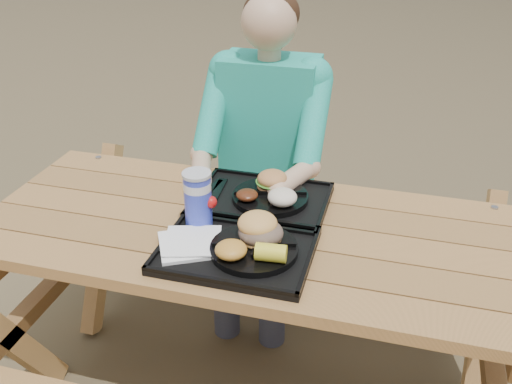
# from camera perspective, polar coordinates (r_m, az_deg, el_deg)

# --- Properties ---
(picnic_table) EXTENTS (1.80, 1.49, 0.75)m
(picnic_table) POSITION_cam_1_polar(r_m,az_deg,el_deg) (2.06, 0.00, -12.44)
(picnic_table) COLOR #999999
(picnic_table) RESTS_ON ground
(tray_near) EXTENTS (0.45, 0.35, 0.02)m
(tray_near) POSITION_cam_1_polar(r_m,az_deg,el_deg) (1.71, -1.94, -5.91)
(tray_near) COLOR black
(tray_near) RESTS_ON picnic_table
(tray_far) EXTENTS (0.45, 0.35, 0.02)m
(tray_far) POSITION_cam_1_polar(r_m,az_deg,el_deg) (1.95, 0.51, -1.04)
(tray_far) COLOR black
(tray_far) RESTS_ON picnic_table
(plate_near) EXTENTS (0.26, 0.26, 0.02)m
(plate_near) POSITION_cam_1_polar(r_m,az_deg,el_deg) (1.68, -0.20, -5.73)
(plate_near) COLOR black
(plate_near) RESTS_ON tray_near
(plate_far) EXTENTS (0.26, 0.26, 0.02)m
(plate_far) POSITION_cam_1_polar(r_m,az_deg,el_deg) (1.95, 1.44, -0.50)
(plate_far) COLOR black
(plate_far) RESTS_ON tray_far
(napkin_stack) EXTENTS (0.23, 0.23, 0.02)m
(napkin_stack) POSITION_cam_1_polar(r_m,az_deg,el_deg) (1.71, -6.76, -5.14)
(napkin_stack) COLOR white
(napkin_stack) RESTS_ON tray_near
(soda_cup) EXTENTS (0.09, 0.09, 0.17)m
(soda_cup) POSITION_cam_1_polar(r_m,az_deg,el_deg) (1.78, -5.82, -0.83)
(soda_cup) COLOR #1A2BC5
(soda_cup) RESTS_ON tray_near
(condiment_bbq) EXTENTS (0.05, 0.05, 0.03)m
(condiment_bbq) POSITION_cam_1_polar(r_m,az_deg,el_deg) (1.79, -0.46, -3.13)
(condiment_bbq) COLOR black
(condiment_bbq) RESTS_ON tray_near
(condiment_mustard) EXTENTS (0.04, 0.04, 0.03)m
(condiment_mustard) POSITION_cam_1_polar(r_m,az_deg,el_deg) (1.78, 1.34, -3.45)
(condiment_mustard) COLOR yellow
(condiment_mustard) RESTS_ON tray_near
(sandwich) EXTENTS (0.12, 0.12, 0.13)m
(sandwich) POSITION_cam_1_polar(r_m,az_deg,el_deg) (1.67, 0.49, -2.95)
(sandwich) COLOR #EAA652
(sandwich) RESTS_ON plate_near
(mac_cheese) EXTENTS (0.09, 0.09, 0.05)m
(mac_cheese) POSITION_cam_1_polar(r_m,az_deg,el_deg) (1.62, -2.51, -5.79)
(mac_cheese) COLOR gold
(mac_cheese) RESTS_ON plate_near
(corn_cob) EXTENTS (0.09, 0.09, 0.05)m
(corn_cob) POSITION_cam_1_polar(r_m,az_deg,el_deg) (1.60, 1.50, -6.08)
(corn_cob) COLOR yellow
(corn_cob) RESTS_ON plate_near
(cutlery_far) EXTENTS (0.04, 0.18, 0.01)m
(cutlery_far) POSITION_cam_1_polar(r_m,az_deg,el_deg) (2.00, -3.89, 0.13)
(cutlery_far) COLOR black
(cutlery_far) RESTS_ON tray_far
(burger) EXTENTS (0.11, 0.11, 0.10)m
(burger) POSITION_cam_1_polar(r_m,az_deg,el_deg) (1.96, 1.65, 1.69)
(burger) COLOR #C78146
(burger) RESTS_ON plate_far
(baked_beans) EXTENTS (0.07, 0.07, 0.03)m
(baked_beans) POSITION_cam_1_polar(r_m,az_deg,el_deg) (1.90, -0.90, -0.30)
(baked_beans) COLOR #542410
(baked_beans) RESTS_ON plate_far
(potato_salad) EXTENTS (0.10, 0.10, 0.05)m
(potato_salad) POSITION_cam_1_polar(r_m,az_deg,el_deg) (1.87, 2.66, -0.52)
(potato_salad) COLOR white
(potato_salad) RESTS_ON plate_far
(diner) EXTENTS (0.48, 0.84, 1.28)m
(diner) POSITION_cam_1_polar(r_m,az_deg,el_deg) (2.42, 1.21, 1.91)
(diner) COLOR teal
(diner) RESTS_ON ground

